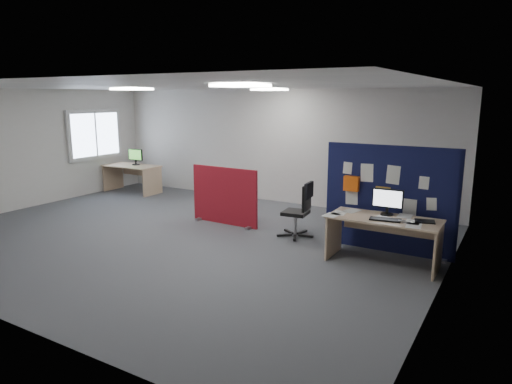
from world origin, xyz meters
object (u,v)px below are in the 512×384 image
at_px(navy_divider, 388,199).
at_px(second_desk, 133,172).
at_px(main_desk, 384,228).
at_px(office_chair, 301,207).
at_px(monitor_main, 388,201).
at_px(red_divider, 224,196).
at_px(monitor_second, 136,156).

height_order(navy_divider, second_desk, navy_divider).
relative_size(navy_divider, second_desk, 1.41).
distance_m(navy_divider, main_desk, 0.68).
distance_m(navy_divider, office_chair, 1.57).
bearing_deg(monitor_main, second_desk, 163.85).
height_order(main_desk, monitor_main, monitor_main).
distance_m(navy_divider, second_desk, 7.28).
bearing_deg(navy_divider, red_divider, 179.76).
bearing_deg(monitor_second, second_desk, -118.26).
xyz_separation_m(monitor_main, office_chair, (-1.64, 0.40, -0.38)).
distance_m(main_desk, monitor_main, 0.43).
bearing_deg(navy_divider, second_desk, 169.22).
xyz_separation_m(second_desk, monitor_second, (0.04, 0.08, 0.41)).
xyz_separation_m(monitor_main, red_divider, (-3.35, 0.45, -0.39)).
distance_m(second_desk, office_chair, 5.78).
bearing_deg(office_chair, monitor_main, -19.39).
height_order(navy_divider, monitor_main, navy_divider).
distance_m(main_desk, red_divider, 3.42).
bearing_deg(monitor_main, main_desk, -86.94).
xyz_separation_m(navy_divider, monitor_second, (-7.10, 1.44, 0.08)).
bearing_deg(monitor_second, monitor_main, -15.86).
distance_m(monitor_main, red_divider, 3.40).
height_order(monitor_main, monitor_second, monitor_second).
bearing_deg(second_desk, monitor_main, -13.92).
height_order(red_divider, office_chair, red_divider).
bearing_deg(office_chair, monitor_second, 159.43).
height_order(monitor_main, red_divider, red_divider).
xyz_separation_m(navy_divider, main_desk, (0.12, -0.58, -0.33)).
xyz_separation_m(main_desk, monitor_second, (-7.22, 2.03, 0.41)).
distance_m(monitor_main, monitor_second, 7.44).
height_order(second_desk, office_chair, office_chair).
distance_m(second_desk, monitor_second, 0.43).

